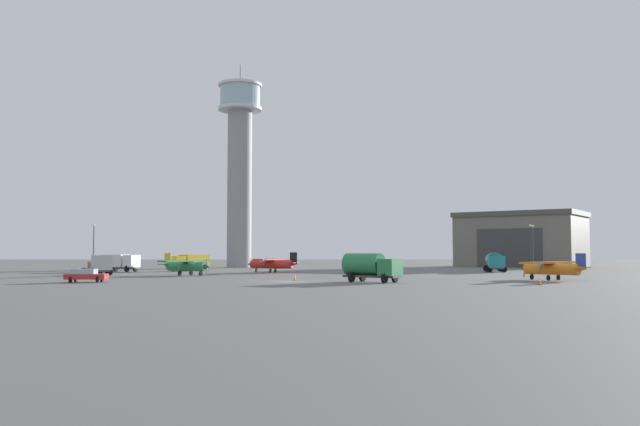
# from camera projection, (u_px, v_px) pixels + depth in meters

# --- Properties ---
(ground_plane) EXTENTS (400.00, 400.00, 0.00)m
(ground_plane) POSITION_uv_depth(u_px,v_px,m) (286.00, 281.00, 69.18)
(ground_plane) COLOR #60605E
(control_tower) EXTENTS (8.85, 8.85, 41.28)m
(control_tower) POSITION_uv_depth(u_px,v_px,m) (240.00, 158.00, 131.97)
(control_tower) COLOR gray
(control_tower) RESTS_ON ground_plane
(hangar) EXTENTS (29.75, 27.60, 11.38)m
(hangar) POSITION_uv_depth(u_px,v_px,m) (521.00, 240.00, 137.16)
(hangar) COLOR #6B665B
(hangar) RESTS_ON ground_plane
(airplane_green) EXTENTS (7.55, 9.39, 2.96)m
(airplane_green) POSITION_uv_depth(u_px,v_px,m) (186.00, 265.00, 85.83)
(airplane_green) COLOR #287A42
(airplane_green) RESTS_ON ground_plane
(airplane_red) EXTENTS (8.07, 10.32, 3.05)m
(airplane_red) POSITION_uv_depth(u_px,v_px,m) (272.00, 263.00, 98.09)
(airplane_red) COLOR red
(airplane_red) RESTS_ON ground_plane
(airplane_orange) EXTENTS (8.34, 7.97, 2.97)m
(airplane_orange) POSITION_uv_depth(u_px,v_px,m) (552.00, 268.00, 71.74)
(airplane_orange) COLOR orange
(airplane_orange) RESTS_ON ground_plane
(truck_flatbed_silver) EXTENTS (5.23, 5.70, 2.67)m
(truck_flatbed_silver) POSITION_uv_depth(u_px,v_px,m) (99.00, 266.00, 86.33)
(truck_flatbed_silver) COLOR #38383D
(truck_flatbed_silver) RESTS_ON ground_plane
(truck_fuel_tanker_teal) EXTENTS (3.77, 6.90, 3.01)m
(truck_fuel_tanker_teal) POSITION_uv_depth(u_px,v_px,m) (495.00, 261.00, 101.51)
(truck_fuel_tanker_teal) COLOR #38383D
(truck_fuel_tanker_teal) RESTS_ON ground_plane
(truck_box_white) EXTENTS (6.14, 4.30, 2.69)m
(truck_box_white) POSITION_uv_depth(u_px,v_px,m) (120.00, 262.00, 102.27)
(truck_box_white) COLOR #38383D
(truck_box_white) RESTS_ON ground_plane
(truck_fuel_tanker_green) EXTENTS (6.21, 5.29, 2.99)m
(truck_fuel_tanker_green) POSITION_uv_depth(u_px,v_px,m) (370.00, 266.00, 67.00)
(truck_fuel_tanker_green) COLOR #38383D
(truck_fuel_tanker_green) RESTS_ON ground_plane
(truck_box_yellow) EXTENTS (6.13, 6.76, 2.65)m
(truck_box_yellow) POSITION_uv_depth(u_px,v_px,m) (189.00, 262.00, 106.29)
(truck_box_yellow) COLOR #38383D
(truck_box_yellow) RESTS_ON ground_plane
(car_red) EXTENTS (4.15, 2.38, 1.37)m
(car_red) POSITION_uv_depth(u_px,v_px,m) (86.00, 275.00, 66.71)
(car_red) COLOR red
(car_red) RESTS_ON ground_plane
(light_post_east) EXTENTS (0.44, 0.44, 7.67)m
(light_post_east) POSITION_uv_depth(u_px,v_px,m) (533.00, 243.00, 109.44)
(light_post_east) COLOR #38383D
(light_post_east) RESTS_ON ground_plane
(light_post_north) EXTENTS (0.44, 0.44, 7.90)m
(light_post_north) POSITION_uv_depth(u_px,v_px,m) (94.00, 242.00, 113.59)
(light_post_north) COLOR #38383D
(light_post_north) RESTS_ON ground_plane
(light_post_centre) EXTENTS (0.44, 0.44, 7.96)m
(light_post_centre) POSITION_uv_depth(u_px,v_px,m) (530.00, 242.00, 114.04)
(light_post_centre) COLOR #38383D
(light_post_centre) RESTS_ON ground_plane
(traffic_cone_near_left) EXTENTS (0.36, 0.36, 0.67)m
(traffic_cone_near_left) POSITION_uv_depth(u_px,v_px,m) (540.00, 281.00, 61.49)
(traffic_cone_near_left) COLOR black
(traffic_cone_near_left) RESTS_ON ground_plane
(traffic_cone_near_right) EXTENTS (0.36, 0.36, 0.71)m
(traffic_cone_near_right) POSITION_uv_depth(u_px,v_px,m) (295.00, 277.00, 71.45)
(traffic_cone_near_right) COLOR black
(traffic_cone_near_right) RESTS_ON ground_plane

